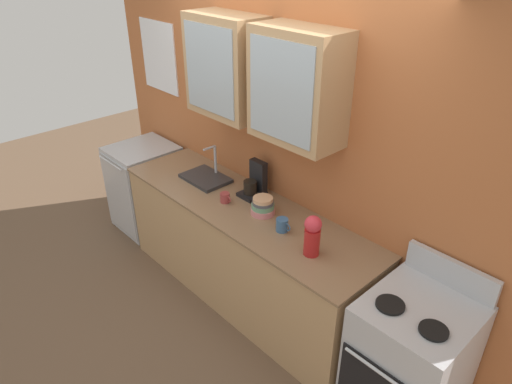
# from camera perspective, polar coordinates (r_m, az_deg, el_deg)

# --- Properties ---
(ground_plane) EXTENTS (10.00, 10.00, 0.00)m
(ground_plane) POSITION_cam_1_polar(r_m,az_deg,el_deg) (4.18, -1.45, -12.36)
(ground_plane) COLOR brown
(back_wall_unit) EXTENTS (4.27, 0.43, 2.54)m
(back_wall_unit) POSITION_cam_1_polar(r_m,az_deg,el_deg) (3.62, 2.26, 7.23)
(back_wall_unit) COLOR #B76638
(back_wall_unit) RESTS_ON ground_plane
(counter) EXTENTS (2.43, 0.68, 0.90)m
(counter) POSITION_cam_1_polar(r_m,az_deg,el_deg) (3.89, -1.54, -7.40)
(counter) COLOR tan
(counter) RESTS_ON ground_plane
(stove_range) EXTENTS (0.60, 0.69, 1.08)m
(stove_range) POSITION_cam_1_polar(r_m,az_deg,el_deg) (3.20, 18.43, -19.23)
(stove_range) COLOR silver
(stove_range) RESTS_ON ground_plane
(sink_faucet) EXTENTS (0.41, 0.29, 0.29)m
(sink_faucet) POSITION_cam_1_polar(r_m,az_deg,el_deg) (4.04, -6.19, 1.85)
(sink_faucet) COLOR #2D2D30
(sink_faucet) RESTS_ON counter
(bowl_stack) EXTENTS (0.19, 0.19, 0.14)m
(bowl_stack) POSITION_cam_1_polar(r_m,az_deg,el_deg) (3.51, 0.85, -1.74)
(bowl_stack) COLOR #D87F84
(bowl_stack) RESTS_ON counter
(vase) EXTENTS (0.11, 0.11, 0.29)m
(vase) POSITION_cam_1_polar(r_m,az_deg,el_deg) (3.05, 6.98, -5.27)
(vase) COLOR #B21E1E
(vase) RESTS_ON counter
(cup_near_sink) EXTENTS (0.11, 0.08, 0.08)m
(cup_near_sink) POSITION_cam_1_polar(r_m,az_deg,el_deg) (3.68, -3.84, -0.71)
(cup_near_sink) COLOR #993838
(cup_near_sink) RESTS_ON counter
(cup_near_bowls) EXTENTS (0.13, 0.09, 0.10)m
(cup_near_bowls) POSITION_cam_1_polar(r_m,az_deg,el_deg) (3.32, 3.27, -4.08)
(cup_near_bowls) COLOR #38608C
(cup_near_bowls) RESTS_ON counter
(dishwasher) EXTENTS (0.57, 0.66, 0.90)m
(dishwasher) POSITION_cam_1_polar(r_m,az_deg,el_deg) (4.98, -13.48, 0.60)
(dishwasher) COLOR silver
(dishwasher) RESTS_ON ground_plane
(coffee_maker) EXTENTS (0.17, 0.20, 0.29)m
(coffee_maker) POSITION_cam_1_polar(r_m,az_deg,el_deg) (3.74, -0.16, 1.15)
(coffee_maker) COLOR black
(coffee_maker) RESTS_ON counter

